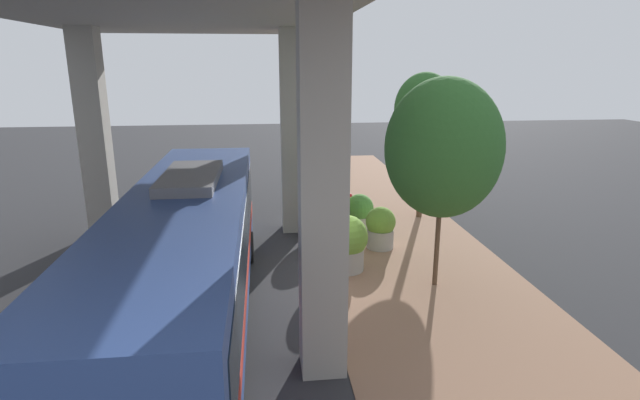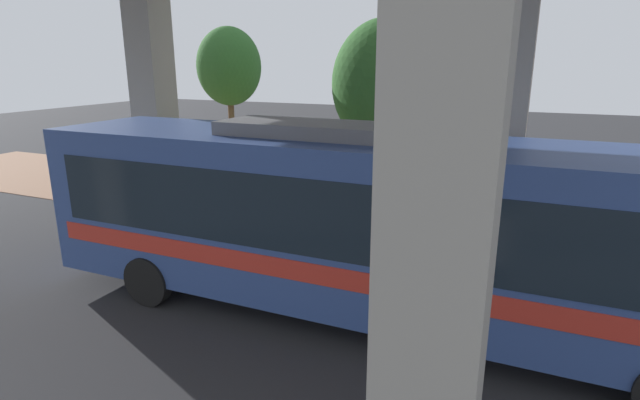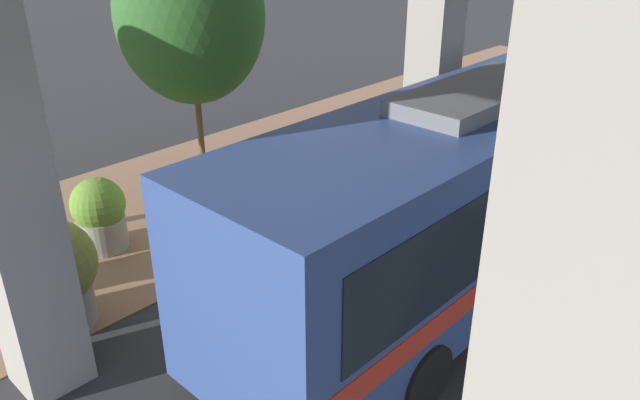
# 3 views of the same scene
# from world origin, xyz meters

# --- Properties ---
(ground_plane) EXTENTS (80.00, 80.00, 0.00)m
(ground_plane) POSITION_xyz_m (0.00, 0.00, 0.00)
(ground_plane) COLOR #2D2D30
(ground_plane) RESTS_ON ground
(sidewalk_strip) EXTENTS (6.00, 40.00, 0.02)m
(sidewalk_strip) POSITION_xyz_m (-3.00, 0.00, 0.01)
(sidewalk_strip) COLOR #936B51
(sidewalk_strip) RESTS_ON ground
(bus) EXTENTS (2.76, 12.84, 3.60)m
(bus) POSITION_xyz_m (3.40, 2.74, 1.95)
(bus) COLOR #334C8C
(bus) RESTS_ON ground
(planter_front) EXTENTS (1.40, 1.40, 1.82)m
(planter_front) POSITION_xyz_m (-0.61, -3.88, 0.94)
(planter_front) COLOR #9E998E
(planter_front) RESTS_ON ground
(planter_middle) EXTENTS (1.35, 1.35, 1.76)m
(planter_middle) POSITION_xyz_m (-0.82, -0.44, 0.89)
(planter_middle) COLOR #9E998E
(planter_middle) RESTS_ON ground
(planter_back) EXTENTS (1.03, 1.03, 1.47)m
(planter_back) POSITION_xyz_m (-2.31, -2.19, 0.74)
(planter_back) COLOR #9E998E
(planter_back) RESTS_ON ground
(planter_extra) EXTENTS (1.07, 1.07, 1.48)m
(planter_extra) POSITION_xyz_m (-1.92, -3.94, 0.75)
(planter_extra) COLOR #9E998E
(planter_extra) RESTS_ON ground
(street_tree_far) EXTENTS (3.16, 3.16, 5.88)m
(street_tree_far) POSITION_xyz_m (-3.21, 0.92, 3.98)
(street_tree_far) COLOR brown
(street_tree_far) RESTS_ON ground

